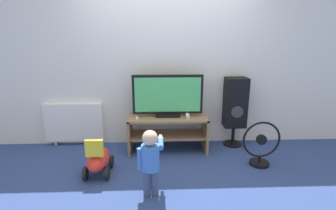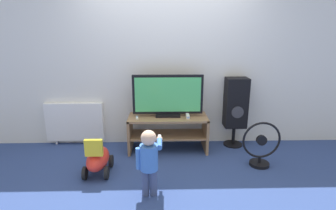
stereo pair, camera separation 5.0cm
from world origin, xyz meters
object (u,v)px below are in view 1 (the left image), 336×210
at_px(ride_on_toy, 98,159).
at_px(child, 151,158).
at_px(game_console, 187,116).
at_px(floor_fan, 261,146).
at_px(speaker_tower, 235,104).
at_px(television, 168,96).
at_px(remote_primary, 137,118).
at_px(radiator, 74,123).

bearing_deg(ride_on_toy, child, -35.05).
xyz_separation_m(game_console, child, (-0.51, -1.09, -0.11)).
bearing_deg(ride_on_toy, floor_fan, 3.95).
height_order(speaker_tower, floor_fan, speaker_tower).
height_order(television, game_console, television).
bearing_deg(ride_on_toy, television, 37.95).
height_order(child, speaker_tower, speaker_tower).
bearing_deg(remote_primary, floor_fan, -15.19).
height_order(child, floor_fan, child).
bearing_deg(game_console, remote_primary, -177.51).
height_order(speaker_tower, radiator, speaker_tower).
distance_m(remote_primary, speaker_tower, 1.49).
distance_m(child, speaker_tower, 1.80).
distance_m(game_console, ride_on_toy, 1.37).
relative_size(child, ride_on_toy, 1.38).
bearing_deg(radiator, game_console, -9.60).
xyz_separation_m(child, ride_on_toy, (-0.66, 0.46, -0.25)).
bearing_deg(floor_fan, radiator, 163.77).
height_order(remote_primary, child, child).
xyz_separation_m(remote_primary, floor_fan, (1.64, -0.45, -0.26)).
xyz_separation_m(television, remote_primary, (-0.44, -0.10, -0.29)).
bearing_deg(radiator, television, -8.80).
bearing_deg(speaker_tower, child, -134.55).
distance_m(child, radiator, 1.84).
xyz_separation_m(floor_fan, radiator, (-2.64, 0.77, 0.09)).
bearing_deg(game_console, child, -115.05).
relative_size(game_console, ride_on_toy, 0.36).
xyz_separation_m(child, radiator, (-1.22, 1.38, -0.08)).
relative_size(television, radiator, 1.15).
height_order(speaker_tower, ride_on_toy, speaker_tower).
xyz_separation_m(ride_on_toy, radiator, (-0.55, 0.91, 0.17)).
bearing_deg(television, child, -100.99).
xyz_separation_m(remote_primary, ride_on_toy, (-0.44, -0.59, -0.34)).
distance_m(remote_primary, ride_on_toy, 0.81).
xyz_separation_m(television, radiator, (-1.44, 0.22, -0.46)).
height_order(television, ride_on_toy, television).
bearing_deg(child, speaker_tower, 45.45).
bearing_deg(child, remote_primary, 101.66).
bearing_deg(game_console, ride_on_toy, -151.98).
relative_size(child, speaker_tower, 0.70).
distance_m(game_console, speaker_tower, 0.77).
bearing_deg(television, floor_fan, -24.44).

